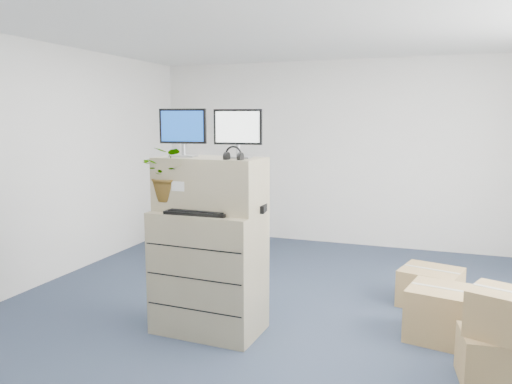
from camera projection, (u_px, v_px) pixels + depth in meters
ground at (277, 333)px, 4.52m from camera, size 7.00×7.00×0.00m
wall_back at (346, 154)px, 7.58m from camera, size 6.00×0.02×2.80m
filing_cabinet_lower at (209, 271)px, 4.52m from camera, size 0.98×0.63×1.11m
filing_cabinet_upper at (210, 184)px, 4.45m from camera, size 0.97×0.52×0.48m
monitor_left at (183, 130)px, 4.44m from camera, size 0.43×0.19×0.43m
monitor_right at (238, 131)px, 4.29m from camera, size 0.43×0.19×0.42m
headphones at (233, 155)px, 4.15m from camera, size 0.15×0.02×0.15m
keyboard at (199, 212)px, 4.31m from camera, size 0.57×0.25×0.03m
mouse at (237, 213)px, 4.25m from camera, size 0.13×0.10×0.04m
water_bottle at (214, 194)px, 4.41m from camera, size 0.09×0.09×0.31m
phone_dock at (206, 205)px, 4.48m from camera, size 0.07×0.06×0.15m
external_drive at (253, 208)px, 4.40m from camera, size 0.25×0.20×0.07m
tissue_box at (242, 199)px, 4.38m from camera, size 0.29×0.17×0.10m
potted_plant at (170, 181)px, 4.44m from camera, size 0.46×0.51×0.46m
office_chair at (235, 230)px, 7.05m from camera, size 0.75×0.71×0.72m
cardboard_boxes at (485, 316)px, 4.27m from camera, size 1.82×2.09×0.72m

